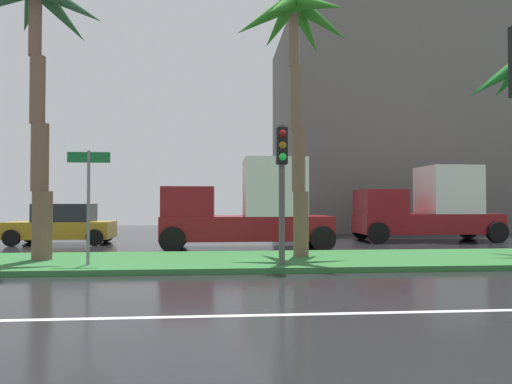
{
  "coord_description": "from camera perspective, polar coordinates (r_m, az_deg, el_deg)",
  "views": [
    {
      "loc": [
        5.15,
        -5.05,
        1.79
      ],
      "look_at": [
        6.42,
        10.6,
        2.15
      ],
      "focal_mm": 31.33,
      "sensor_mm": 36.0,
      "label": 1
    }
  ],
  "objects": [
    {
      "name": "car_in_traffic_second",
      "position": [
        20.91,
        -23.48,
        -3.84
      ],
      "size": [
        4.3,
        2.02,
        1.72
      ],
      "rotation": [
        0.0,
        0.0,
        3.14
      ],
      "color": "#B28C1E",
      "rests_on": "ground_plane"
    },
    {
      "name": "median_strip",
      "position": [
        14.14,
        -26.23,
        -8.14
      ],
      "size": [
        85.5,
        4.0,
        0.15
      ],
      "primitive_type": "cube",
      "color": "#2D6B33",
      "rests_on": "ground_plane"
    },
    {
      "name": "ground_plane",
      "position": [
        15.08,
        -24.82,
        -8.19
      ],
      "size": [
        90.0,
        42.0,
        0.1
      ],
      "primitive_type": "cube",
      "color": "black"
    },
    {
      "name": "palm_tree_centre_left",
      "position": [
        15.03,
        -26.17,
        17.33
      ],
      "size": [
        3.97,
        3.86,
        8.36
      ],
      "color": "brown",
      "rests_on": "median_strip"
    },
    {
      "name": "palm_tree_centre",
      "position": [
        14.74,
        5.04,
        18.51
      ],
      "size": [
        3.84,
        3.73,
        8.39
      ],
      "color": "brown",
      "rests_on": "median_strip"
    },
    {
      "name": "traffic_signal_median_right",
      "position": [
        11.71,
        3.32,
        3.03
      ],
      "size": [
        0.28,
        0.43,
        3.66
      ],
      "color": "#4C4C47",
      "rests_on": "median_strip"
    },
    {
      "name": "box_truck_lead",
      "position": [
        17.17,
        -0.95,
        -2.12
      ],
      "size": [
        6.4,
        2.64,
        3.46
      ],
      "rotation": [
        0.0,
        0.0,
        3.14
      ],
      "color": "maroon",
      "rests_on": "ground_plane"
    },
    {
      "name": "box_truck_following",
      "position": [
        22.22,
        21.05,
        -1.85
      ],
      "size": [
        6.4,
        2.64,
        3.46
      ],
      "rotation": [
        0.0,
        0.0,
        3.14
      ],
      "color": "maroon",
      "rests_on": "ground_plane"
    },
    {
      "name": "street_name_sign",
      "position": [
        12.52,
        -20.6,
        0.1
      ],
      "size": [
        1.1,
        0.08,
        3.0
      ],
      "color": "slate",
      "rests_on": "median_strip"
    },
    {
      "name": "building_far_right",
      "position": [
        34.83,
        19.77,
        7.48
      ],
      "size": [
        19.47,
        13.41,
        14.13
      ],
      "color": "#605B59",
      "rests_on": "ground_plane"
    }
  ]
}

